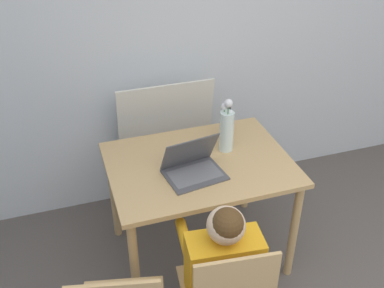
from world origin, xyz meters
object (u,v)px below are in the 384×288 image
flower_vase (227,129)px  water_bottle (227,124)px  laptop (193,165)px  person_seated (221,258)px

flower_vase → water_bottle: flower_vase is taller
laptop → water_bottle: laptop is taller
flower_vase → water_bottle: 0.14m
flower_vase → water_bottle: (0.06, 0.12, -0.05)m
person_seated → flower_vase: size_ratio=2.73×
person_seated → water_bottle: person_seated is taller
flower_vase → water_bottle: bearing=65.2°
person_seated → flower_vase: 0.81m
water_bottle → person_seated: bearing=-113.2°
person_seated → flower_vase: bearing=-106.5°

